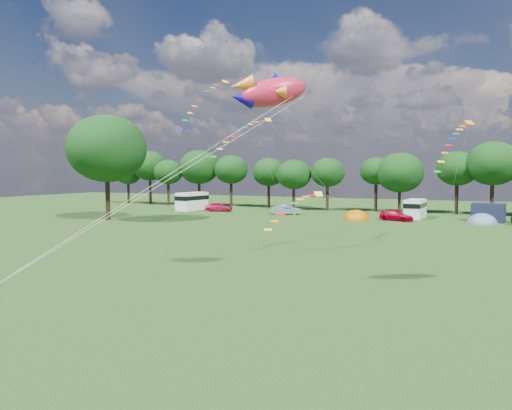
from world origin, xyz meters
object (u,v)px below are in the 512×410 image
at_px(car_a, 219,207).
at_px(car_b, 286,210).
at_px(campervan_a, 192,201).
at_px(campervan_c, 415,208).
at_px(fish_kite, 268,92).
at_px(tent_greyblue, 482,224).
at_px(tent_orange, 356,220).
at_px(big_tree, 107,149).
at_px(car_c, 396,216).

height_order(car_a, car_b, same).
relative_size(campervan_a, campervan_c, 1.15).
relative_size(campervan_a, fish_kite, 1.41).
bearing_deg(car_a, car_b, -104.57).
xyz_separation_m(campervan_c, tent_greyblue, (8.08, -4.96, -1.30)).
bearing_deg(tent_orange, big_tree, -155.69).
bearing_deg(campervan_c, campervan_a, 94.75).
height_order(tent_greyblue, fish_kite, fish_kite).
distance_m(big_tree, campervan_a, 19.34).
distance_m(car_b, campervan_c, 17.51).
height_order(car_b, tent_orange, car_b).
relative_size(big_tree, fish_kite, 3.18).
relative_size(big_tree, car_a, 3.13).
xyz_separation_m(car_b, tent_orange, (10.95, -3.57, -0.69)).
bearing_deg(car_b, fish_kite, -178.26).
distance_m(car_a, car_b, 11.37).
bearing_deg(fish_kite, tent_greyblue, 44.17).
relative_size(car_a, car_b, 1.06).
xyz_separation_m(car_b, fish_kite, (15.26, -41.57, 9.63)).
distance_m(campervan_a, tent_orange, 27.83).
distance_m(car_c, campervan_c, 4.89).
xyz_separation_m(campervan_c, fish_kite, (-2.10, -43.76, 9.02)).
height_order(car_a, car_c, car_a).
bearing_deg(campervan_a, fish_kite, -138.45).
bearing_deg(campervan_c, tent_orange, 135.07).
distance_m(car_a, tent_greyblue, 36.96).
bearing_deg(fish_kite, campervan_c, 56.13).
height_order(tent_orange, tent_greyblue, tent_greyblue).
bearing_deg(tent_orange, tent_greyblue, 3.15).
bearing_deg(tent_orange, car_a, 168.93).
relative_size(car_a, tent_orange, 1.18).
bearing_deg(campervan_a, car_c, -91.34).
xyz_separation_m(big_tree, fish_kite, (33.00, -25.04, 1.32)).
height_order(car_b, tent_greyblue, car_b).
bearing_deg(car_a, campervan_a, 74.43).
distance_m(car_b, tent_greyblue, 25.60).
bearing_deg(campervan_a, car_b, -89.26).
bearing_deg(campervan_c, car_a, 95.92).
relative_size(car_a, campervan_a, 0.72).
bearing_deg(car_b, big_tree, 114.56).
bearing_deg(campervan_a, big_tree, -179.21).
relative_size(car_b, car_c, 0.97).
distance_m(campervan_c, tent_greyblue, 9.57).
xyz_separation_m(car_a, fish_kite, (26.60, -42.37, 9.63)).
bearing_deg(tent_orange, fish_kite, -83.54).
distance_m(campervan_a, fish_kite, 53.98).
bearing_deg(tent_orange, campervan_c, 41.92).
xyz_separation_m(big_tree, tent_orange, (28.70, 12.96, -9.00)).
xyz_separation_m(campervan_a, tent_greyblue, (41.86, -4.01, -1.48)).
relative_size(big_tree, tent_orange, 3.69).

